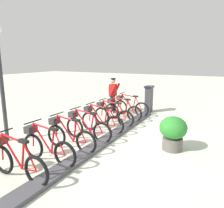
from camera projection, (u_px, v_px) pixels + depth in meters
The scene contains 14 objects.
ground_plane at pixel (106, 141), 6.69m from camera, with size 60.00×60.00×0.00m, color beige.
dock_rail_base at pixel (106, 140), 6.68m from camera, with size 0.44×7.67×0.10m, color #47474C.
payment_kiosk at pixel (149, 99), 10.26m from camera, with size 0.36×0.52×1.28m.
bike_docked_0 at pixel (129, 106), 9.68m from camera, with size 1.72×0.54×1.02m.
bike_docked_1 at pixel (121, 110), 8.94m from camera, with size 1.72×0.54×1.02m.
bike_docked_2 at pixel (112, 115), 8.20m from camera, with size 1.72×0.54×1.02m.
bike_docked_3 at pixel (100, 120), 7.46m from camera, with size 1.72×0.54×1.02m.
bike_docked_4 at pixel (86, 127), 6.72m from camera, with size 1.72×0.54×1.02m.
bike_docked_5 at pixel (68, 135), 5.98m from camera, with size 1.72×0.54×1.02m.
bike_docked_6 at pixel (46, 146), 5.24m from camera, with size 1.72×0.54×1.02m.
bike_docked_7 at pixel (16, 160), 4.50m from camera, with size 1.72×0.54×1.02m.
worker_near_rack at pixel (113, 94), 10.08m from camera, with size 0.48×0.65×1.66m.
lamp_post at pixel (0, 65), 6.25m from camera, with size 0.32×0.32×3.55m.
planter_bush at pixel (173, 132), 5.95m from camera, with size 0.76×0.76×0.97m.
Camera 1 is at (-3.12, 5.48, 2.52)m, focal length 34.11 mm.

